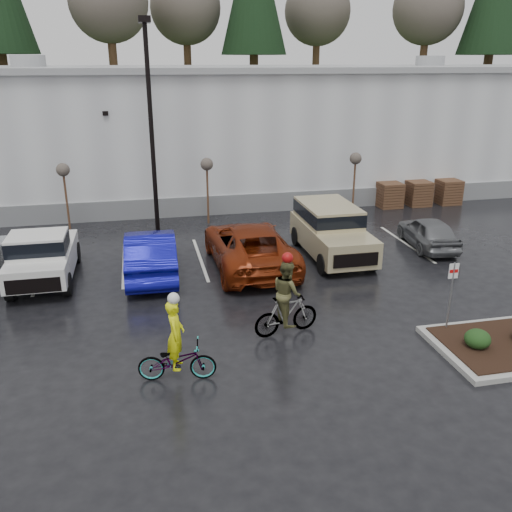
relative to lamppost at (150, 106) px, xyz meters
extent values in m
plane|color=black|center=(4.00, -12.00, -5.69)|extent=(120.00, 120.00, 0.00)
cube|color=silver|center=(4.00, 10.00, -2.19)|extent=(60.00, 15.00, 7.00)
cube|color=slate|center=(4.00, 2.45, -5.19)|extent=(60.00, 0.12, 1.00)
cube|color=#999B9E|center=(4.00, 10.00, 1.36)|extent=(60.50, 15.50, 0.30)
cube|color=#253716|center=(4.00, 33.00, -2.69)|extent=(80.00, 25.00, 6.00)
cylinder|color=black|center=(0.00, 0.00, -1.19)|extent=(0.20, 0.20, 9.00)
cube|color=black|center=(0.00, 0.00, 3.41)|extent=(0.50, 1.00, 0.25)
cylinder|color=#46301C|center=(-4.00, 1.00, -4.29)|extent=(0.10, 0.10, 2.80)
sphere|color=#443B37|center=(-4.00, 1.00, -2.79)|extent=(0.60, 0.60, 0.60)
cylinder|color=#46301C|center=(2.50, 1.00, -4.29)|extent=(0.10, 0.10, 2.80)
sphere|color=#443B37|center=(2.50, 1.00, -2.79)|extent=(0.60, 0.60, 0.60)
cylinder|color=#46301C|center=(10.00, 1.00, -4.29)|extent=(0.10, 0.10, 2.80)
sphere|color=#443B37|center=(10.00, 1.00, -2.79)|extent=(0.60, 0.60, 0.60)
cube|color=#46301C|center=(12.50, 2.00, -5.01)|extent=(1.20, 1.20, 1.35)
cube|color=#46301C|center=(14.20, 2.00, -5.01)|extent=(1.20, 1.20, 1.35)
cube|color=#46301C|center=(16.00, 2.00, -5.01)|extent=(1.20, 1.20, 1.35)
ellipsoid|color=#123415|center=(8.00, -13.00, -5.27)|extent=(0.70, 0.70, 0.52)
cylinder|color=gray|center=(7.80, -11.80, -4.59)|extent=(0.05, 0.05, 2.20)
cube|color=white|center=(7.80, -11.80, -3.74)|extent=(0.30, 0.02, 0.45)
cube|color=red|center=(7.80, -11.81, -3.74)|extent=(0.26, 0.02, 0.10)
imported|color=#0C0C8C|center=(-0.45, -5.26, -4.84)|extent=(1.89, 5.15, 1.69)
imported|color=maroon|center=(3.27, -5.22, -4.83)|extent=(2.92, 6.21, 1.72)
imported|color=slate|center=(11.15, -4.60, -5.02)|extent=(2.02, 4.08, 1.34)
imported|color=#3F3F44|center=(-0.08, -12.58, -5.18)|extent=(2.02, 0.96, 1.02)
imported|color=#E8F10D|center=(-0.08, -12.58, -4.44)|extent=(0.52, 0.71, 1.78)
sphere|color=silver|center=(-0.08, -12.58, -3.48)|extent=(0.29, 0.29, 0.29)
imported|color=#3F3F44|center=(3.21, -10.84, -5.08)|extent=(2.01, 0.95, 1.21)
imported|color=brown|center=(3.21, -10.84, -4.38)|extent=(0.68, 1.01, 1.90)
sphere|color=#990C0C|center=(3.21, -10.84, -3.33)|extent=(0.31, 0.31, 0.31)
camera|label=1|loc=(-0.66, -24.46, 1.85)|focal=38.00mm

